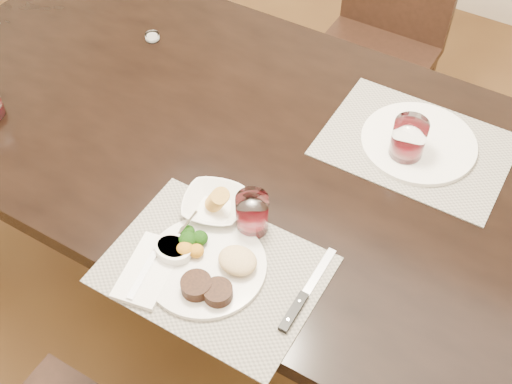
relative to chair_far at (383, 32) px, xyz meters
The scene contains 14 objects.
ground_plane 1.06m from the chair_far, 90.00° to the right, with size 4.50×4.50×0.00m, color #422815.
dining_table 0.95m from the chair_far, 90.00° to the right, with size 2.00×1.00×0.75m.
chair_far is the anchor object (origin of this frame).
placemat_near 1.35m from the chair_far, 84.38° to the right, with size 0.46×0.34×0.00m, color gray.
placemat_far 0.87m from the chair_far, 63.63° to the right, with size 0.46×0.34×0.00m, color gray.
dinner_plate 1.36m from the chair_far, 84.62° to the right, with size 0.26×0.26×0.05m.
napkin_fork 1.42m from the chair_far, 89.41° to the right, with size 0.13×0.19×0.02m.
steak_knife 1.36m from the chair_far, 75.76° to the right, with size 0.02×0.23×0.01m.
cracker_bowl 1.21m from the chair_far, 87.99° to the right, with size 0.18×0.18×0.06m.
sauce_ramekin 1.36m from the chair_far, 88.50° to the right, with size 0.09×0.13×0.07m.
wine_glass_near 1.22m from the chair_far, 83.06° to the right, with size 0.07×0.07×0.10m.
far_plate 0.87m from the chair_far, 63.21° to the right, with size 0.29×0.29×0.01m, color silver.
wine_glass_far 0.92m from the chair_far, 65.81° to the right, with size 0.08×0.08×0.11m.
salt_cellar 0.90m from the chair_far, 123.31° to the right, with size 0.04×0.04×0.02m.
Camera 1 is at (0.60, -1.00, 1.92)m, focal length 45.00 mm.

